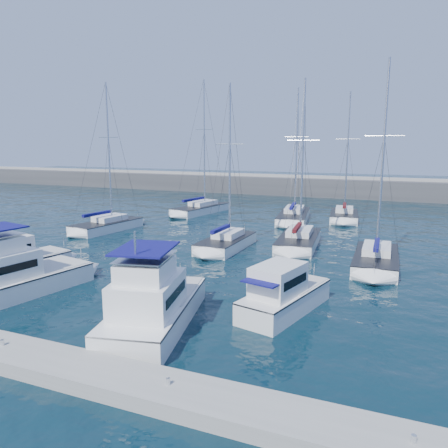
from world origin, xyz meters
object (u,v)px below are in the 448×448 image
at_px(sailboat_mid_d, 299,240).
at_px(sailboat_back_c, 344,216).
at_px(sailboat_mid_e, 376,259).
at_px(sailboat_back_b, 294,216).
at_px(sailboat_back_a, 201,209).
at_px(sailboat_mid_a, 107,225).
at_px(motor_yacht_stbd_outer, 283,296).
at_px(motor_yacht_port_inner, 9,278).
at_px(motor_yacht_stbd_inner, 153,306).
at_px(sailboat_mid_c, 226,243).
at_px(motor_yacht_port_outer, 13,262).

height_order(sailboat_mid_d, sailboat_back_c, sailboat_back_c).
relative_size(sailboat_mid_e, sailboat_back_b, 0.98).
height_order(sailboat_mid_d, sailboat_mid_e, sailboat_mid_e).
xyz_separation_m(sailboat_back_b, sailboat_back_c, (5.48, 2.26, 0.03)).
bearing_deg(sailboat_back_a, sailboat_mid_a, -94.50).
bearing_deg(motor_yacht_stbd_outer, motor_yacht_port_inner, -152.75).
height_order(motor_yacht_stbd_inner, sailboat_mid_a, sailboat_mid_a).
relative_size(sailboat_back_a, sailboat_back_c, 1.14).
relative_size(motor_yacht_stbd_inner, motor_yacht_stbd_outer, 1.31).
distance_m(sailboat_mid_c, sailboat_mid_d, 6.47).
bearing_deg(motor_yacht_stbd_inner, sailboat_mid_a, 119.39).
distance_m(sailboat_mid_d, sailboat_back_a, 20.82).
relative_size(sailboat_mid_a, sailboat_back_c, 1.01).
bearing_deg(sailboat_mid_c, sailboat_mid_d, 32.00).
height_order(motor_yacht_stbd_outer, sailboat_back_b, sailboat_back_b).
xyz_separation_m(sailboat_mid_a, sailboat_mid_d, (20.05, 0.69, -0.02)).
bearing_deg(sailboat_mid_c, sailboat_back_b, 83.96).
bearing_deg(motor_yacht_stbd_outer, motor_yacht_stbd_inner, -126.92).
height_order(sailboat_mid_a, sailboat_mid_d, sailboat_mid_a).
xyz_separation_m(motor_yacht_port_outer, sailboat_mid_d, (16.19, 16.06, -0.43)).
xyz_separation_m(motor_yacht_port_inner, motor_yacht_stbd_outer, (15.76, 3.64, -0.19)).
height_order(motor_yacht_stbd_inner, sailboat_back_c, sailboat_back_c).
distance_m(motor_yacht_stbd_outer, sailboat_mid_e, 12.08).
bearing_deg(motor_yacht_stbd_inner, motor_yacht_port_inner, 163.42).
height_order(sailboat_mid_e, sailboat_back_b, sailboat_back_b).
bearing_deg(motor_yacht_port_inner, motor_yacht_stbd_outer, 24.18).
distance_m(motor_yacht_port_outer, sailboat_mid_a, 15.85).
height_order(motor_yacht_port_outer, sailboat_back_c, sailboat_back_c).
xyz_separation_m(motor_yacht_port_outer, sailboat_back_b, (12.73, 28.65, -0.43)).
distance_m(motor_yacht_port_inner, motor_yacht_stbd_inner, 10.39).
bearing_deg(motor_yacht_port_inner, motor_yacht_stbd_inner, 7.28).
distance_m(motor_yacht_stbd_outer, sailboat_mid_a, 27.10).
xyz_separation_m(motor_yacht_port_inner, sailboat_mid_a, (-6.93, 18.45, -0.60)).
relative_size(motor_yacht_port_outer, sailboat_back_b, 0.47).
xyz_separation_m(motor_yacht_stbd_outer, sailboat_back_c, (-0.62, 30.36, -0.40)).
relative_size(motor_yacht_port_outer, sailboat_mid_c, 0.51).
bearing_deg(motor_yacht_port_outer, sailboat_mid_c, 62.30).
bearing_deg(sailboat_back_a, sailboat_mid_e, -25.98).
height_order(motor_yacht_port_outer, sailboat_mid_e, sailboat_mid_e).
height_order(motor_yacht_port_inner, sailboat_mid_a, sailboat_mid_a).
xyz_separation_m(motor_yacht_port_inner, sailboat_back_b, (9.66, 31.74, -0.62)).
distance_m(sailboat_mid_d, sailboat_back_b, 13.06).
height_order(motor_yacht_port_outer, motor_yacht_stbd_outer, same).
bearing_deg(motor_yacht_stbd_outer, sailboat_mid_e, 84.47).
height_order(motor_yacht_port_inner, sailboat_back_a, sailboat_back_a).
bearing_deg(sailboat_back_c, motor_yacht_port_inner, -120.27).
xyz_separation_m(motor_yacht_stbd_inner, sailboat_back_b, (-0.70, 32.44, -0.62)).
bearing_deg(motor_yacht_port_inner, sailboat_mid_a, 121.77).
relative_size(sailboat_mid_c, sailboat_mid_d, 0.96).
distance_m(sailboat_mid_d, sailboat_back_c, 14.99).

